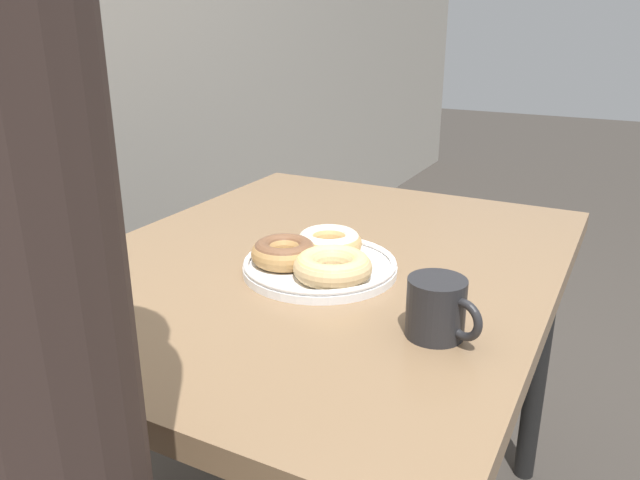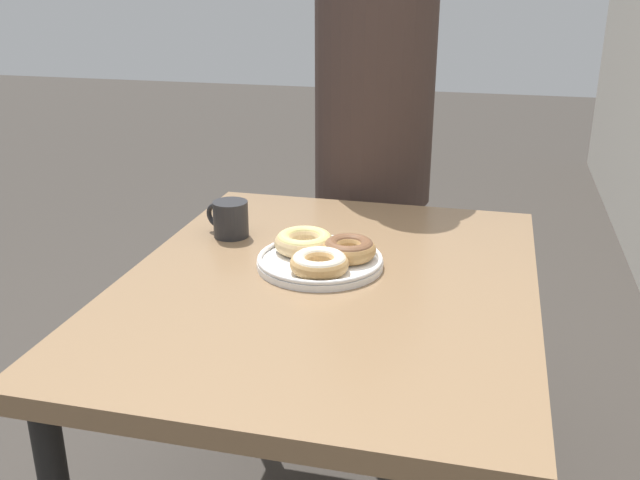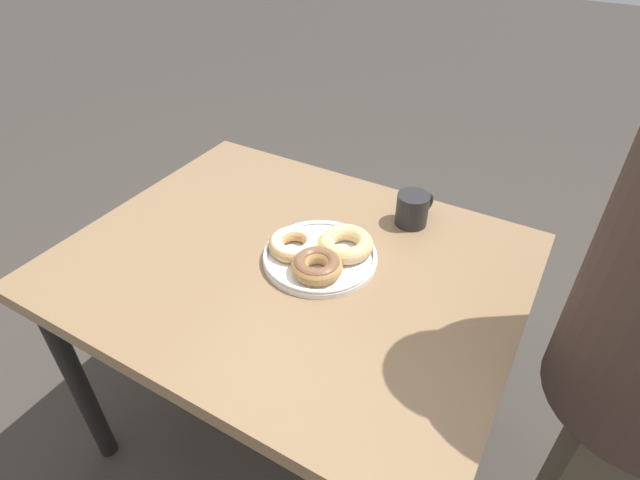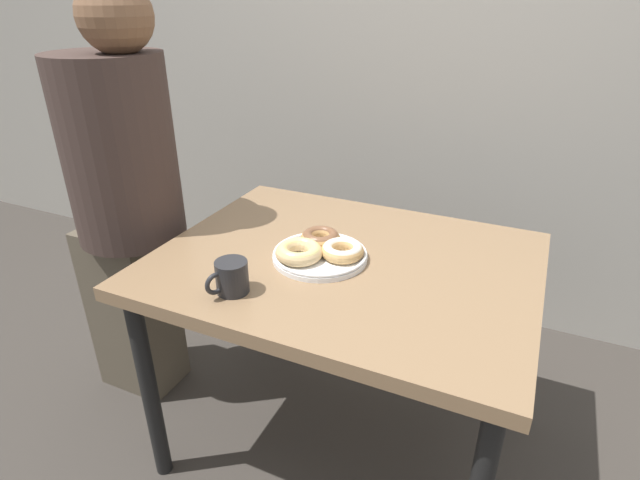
# 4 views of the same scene
# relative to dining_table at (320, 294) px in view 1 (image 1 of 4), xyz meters

# --- Properties ---
(dining_table) EXTENTS (1.06, 0.84, 0.71)m
(dining_table) POSITION_rel_dining_table_xyz_m (0.00, 0.00, 0.00)
(dining_table) COLOR #846647
(dining_table) RESTS_ON ground_plane
(donut_plate) EXTENTS (0.28, 0.27, 0.06)m
(donut_plate) POSITION_rel_dining_table_xyz_m (-0.07, -0.03, 0.10)
(donut_plate) COLOR white
(donut_plate) RESTS_ON dining_table
(coffee_mug) EXTENTS (0.08, 0.12, 0.09)m
(coffee_mug) POSITION_rel_dining_table_xyz_m (-0.19, -0.29, 0.12)
(coffee_mug) COLOR #232326
(coffee_mug) RESTS_ON dining_table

